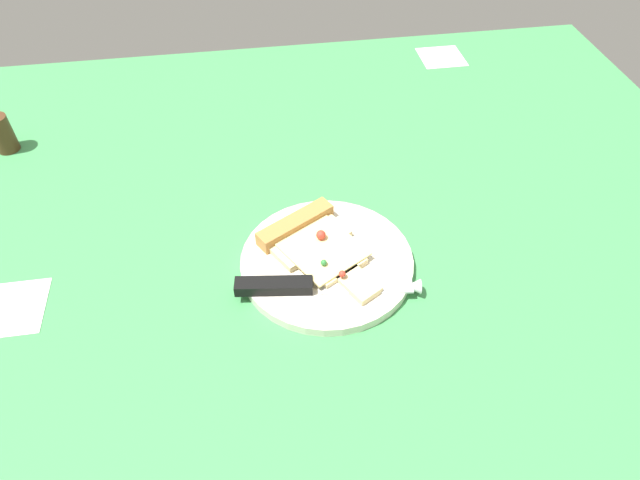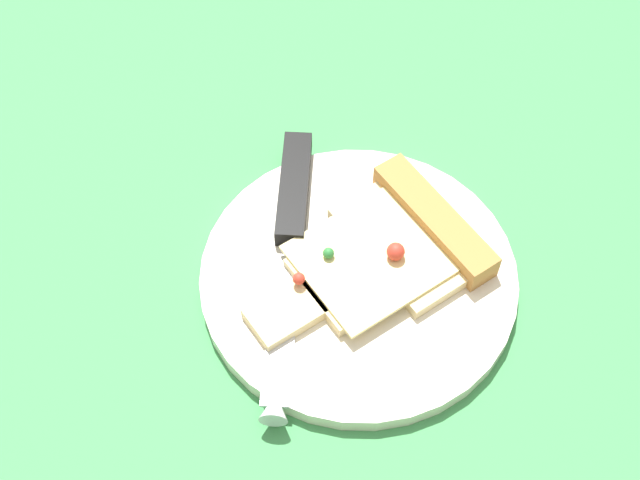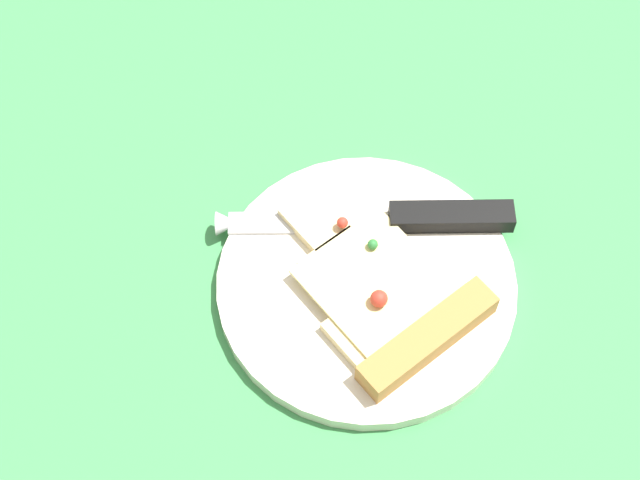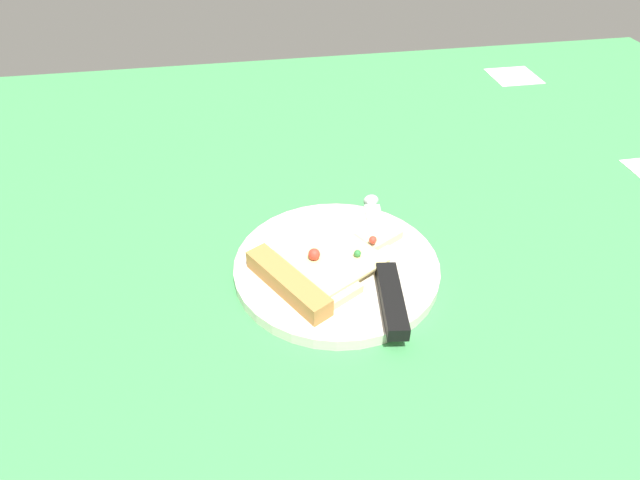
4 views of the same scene
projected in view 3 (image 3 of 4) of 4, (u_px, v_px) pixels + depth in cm
name	position (u px, v px, depth cm)	size (l,w,h in cm)	color
ground_plane	(411.00, 191.00, 83.07)	(148.00, 148.00, 3.00)	#3D8C4C
plate	(366.00, 285.00, 75.98)	(23.59, 23.59, 1.41)	silver
pizza_slice	(389.00, 300.00, 73.66)	(15.50, 18.96, 2.64)	beige
knife	(394.00, 219.00, 77.55)	(24.07, 5.30, 2.45)	silver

